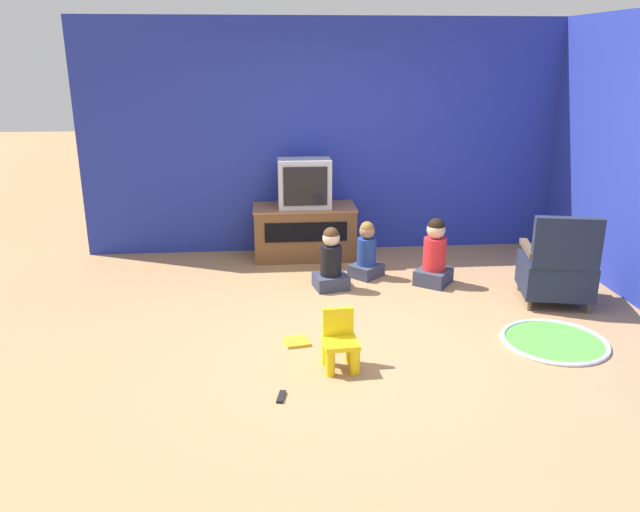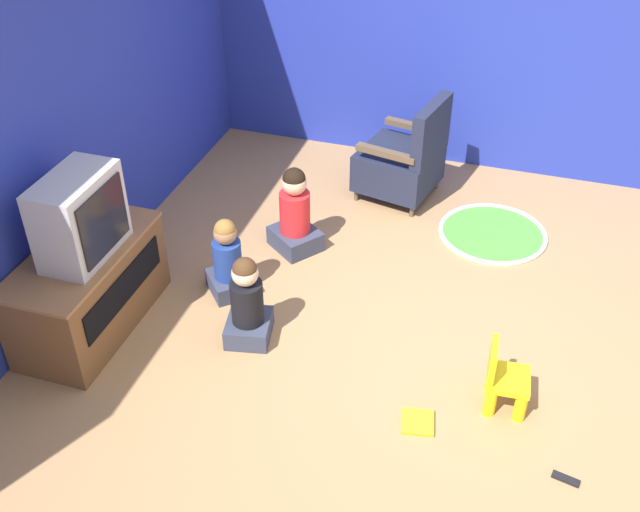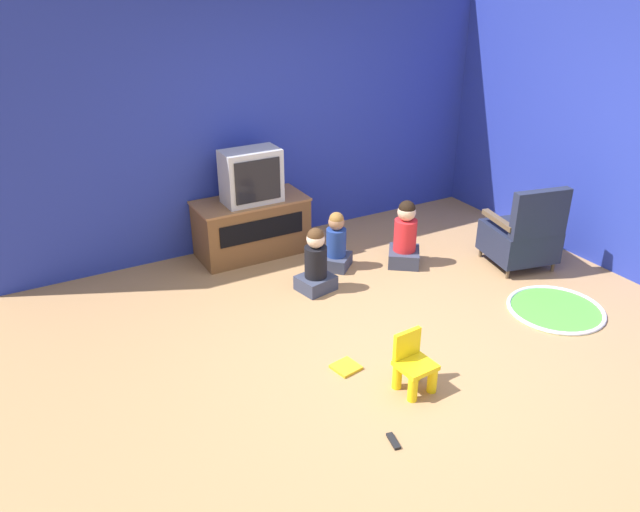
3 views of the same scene
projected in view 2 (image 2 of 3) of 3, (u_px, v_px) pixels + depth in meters
ground_plane at (426, 345)px, 4.94m from camera, size 30.00×30.00×0.00m
wall_back at (34, 120)px, 4.64m from camera, size 5.65×0.12×2.66m
wall_right at (525, 22)px, 6.10m from camera, size 0.12×5.60×2.66m
tv_cabinet at (88, 287)px, 4.92m from camera, size 1.17×0.56×0.61m
television at (80, 217)px, 4.57m from camera, size 0.59×0.34×0.55m
black_armchair at (404, 160)px, 6.26m from camera, size 0.73×0.73×0.90m
yellow_kid_chair at (504, 382)px, 4.41m from camera, size 0.28×0.27×0.45m
play_mat at (493, 233)px, 5.97m from camera, size 0.86×0.86×0.04m
child_watching_left at (228, 261)px, 5.25m from camera, size 0.41×0.41×0.60m
child_watching_center at (247, 304)px, 4.84m from camera, size 0.38×0.34×0.64m
child_watching_right at (295, 214)px, 5.66m from camera, size 0.46×0.47×0.70m
book at (418, 422)px, 4.39m from camera, size 0.22×0.22×0.02m
remote_control at (566, 479)px, 4.06m from camera, size 0.07×0.16×0.02m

